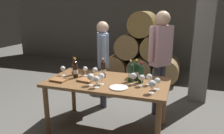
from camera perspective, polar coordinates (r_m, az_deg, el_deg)
name	(u,v)px	position (r m, az deg, el deg)	size (l,w,h in m)	color
ground_plane	(108,129)	(3.38, -1.12, -15.95)	(14.00, 14.00, 0.00)	#66635E
cellar_back_wall	(153,20)	(7.00, 10.68, 12.03)	(10.00, 0.24, 2.80)	slate
barrel_stack	(142,53)	(5.52, 7.95, 3.67)	(1.86, 0.90, 1.69)	olive
stone_pillar	(203,34)	(4.36, 22.87, 8.10)	(0.32, 0.32, 2.60)	slate
dining_table	(108,87)	(3.09, -1.18, -5.25)	(1.70, 0.90, 0.76)	brown
wine_bottle_0	(141,74)	(2.97, 7.65, -1.77)	(0.07, 0.07, 0.29)	#19381E
wine_bottle_1	(136,71)	(3.07, 6.46, -1.11)	(0.07, 0.07, 0.30)	#19381E
wine_bottle_2	(131,72)	(3.00, 4.94, -1.42)	(0.07, 0.07, 0.31)	#19381E
wine_bottle_3	(103,69)	(3.18, -2.33, -0.53)	(0.07, 0.07, 0.29)	black
wine_bottle_4	(74,67)	(3.35, -9.92, -0.01)	(0.07, 0.07, 0.28)	black
wine_bottle_5	(75,69)	(3.20, -9.63, -0.58)	(0.07, 0.07, 0.30)	black
wine_glass_0	(157,81)	(2.76, 11.85, -3.69)	(0.08, 0.08, 0.15)	white
wine_glass_1	(142,78)	(2.85, 7.90, -2.93)	(0.08, 0.08, 0.15)	white
wine_glass_2	(95,70)	(3.18, -4.51, -0.89)	(0.08, 0.08, 0.15)	white
wine_glass_3	(133,76)	(2.89, 5.66, -2.46)	(0.09, 0.09, 0.16)	white
wine_glass_4	(149,77)	(2.90, 9.81, -2.65)	(0.08, 0.08, 0.15)	white
wine_glass_5	(96,79)	(2.77, -4.13, -3.30)	(0.08, 0.08, 0.16)	white
wine_glass_6	(63,69)	(3.35, -12.83, -0.48)	(0.07, 0.07, 0.15)	white
wine_glass_7	(102,76)	(2.88, -2.77, -2.51)	(0.08, 0.08, 0.16)	white
wine_glass_8	(152,84)	(2.62, 10.55, -4.48)	(0.09, 0.09, 0.16)	white
wine_glass_9	(85,69)	(3.28, -7.08, -0.58)	(0.07, 0.07, 0.15)	white
wine_glass_10	(91,77)	(2.86, -5.67, -2.66)	(0.09, 0.09, 0.16)	white
tasting_notebook	(86,80)	(3.06, -6.89, -3.47)	(0.22, 0.16, 0.03)	#936038
leather_ledger	(59,80)	(3.13, -13.80, -3.34)	(0.22, 0.16, 0.03)	#936038
serving_plate	(119,88)	(2.78, 1.79, -5.45)	(0.24, 0.24, 0.01)	white
sommelier_presenting	(161,54)	(3.56, 12.71, 3.41)	(0.35, 0.40, 1.72)	#383842
taster_seated_left	(103,57)	(3.78, -2.43, 2.55)	(0.30, 0.46, 1.54)	#383842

